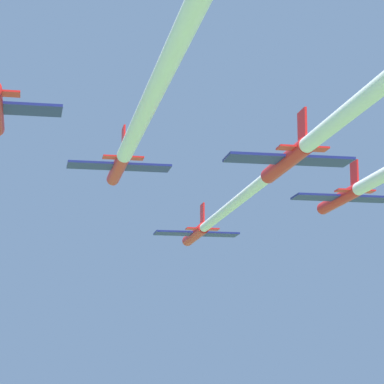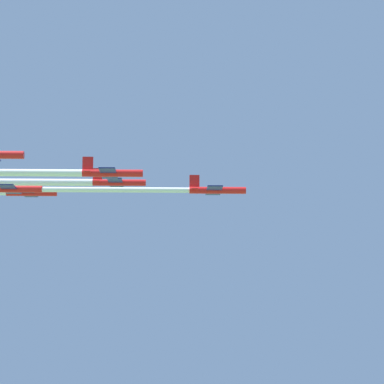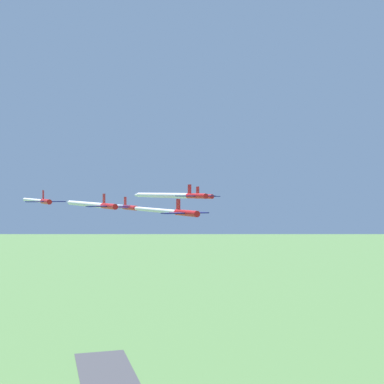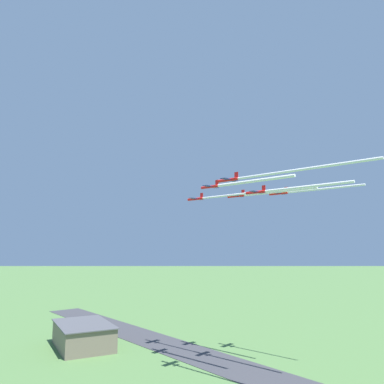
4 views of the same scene
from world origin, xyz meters
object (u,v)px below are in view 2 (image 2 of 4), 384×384
jet_0 (215,190)px  jet_4 (11,189)px  jet_1 (117,182)px  jet_2 (110,173)px  jet_3 (30,193)px

jet_0 → jet_4: size_ratio=1.00×
jet_0 → jet_1: (20.60, -3.66, 3.18)m
jet_2 → jet_3: 36.63m
jet_0 → jet_2: size_ratio=1.00×
jet_3 → jet_0: bearing=59.5°
jet_0 → jet_1: bearing=-120.5°
jet_1 → jet_3: (20.60, -3.66, -0.32)m
jet_1 → jet_0: bearing=59.5°
jet_2 → jet_3: (28.00, -23.55, 1.86)m
jet_3 → jet_1: bearing=59.5°
jet_1 → jet_3: 20.93m
jet_2 → jet_4: jet_2 is taller
jet_0 → jet_3: (41.21, -7.32, 2.86)m
jet_2 → jet_4: 20.95m
jet_1 → jet_3: bearing=-120.5°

